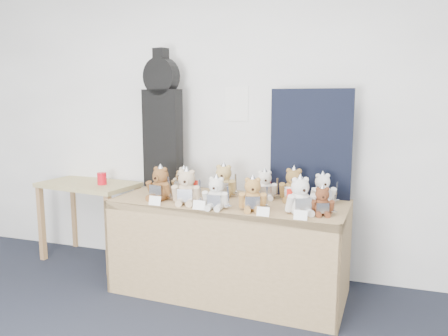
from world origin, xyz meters
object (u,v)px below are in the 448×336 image
(teddy_front_left, at_px, (187,188))
(teddy_back_centre_right, at_px, (265,186))
(teddy_back_far_left, at_px, (181,182))
(guitar_case, at_px, (162,121))
(teddy_front_end, at_px, (322,202))
(teddy_back_end, at_px, (323,190))
(teddy_front_far_right, at_px, (300,197))
(teddy_back_centre_left, at_px, (223,182))
(red_cup, at_px, (102,179))
(side_table, at_px, (89,196))
(teddy_back_right, at_px, (294,186))
(teddy_front_centre, at_px, (216,194))
(teddy_front_right, at_px, (253,195))
(teddy_back_left, at_px, (183,181))
(display_table, at_px, (226,223))
(teddy_front_far_left, at_px, (160,185))

(teddy_front_left, distance_m, teddy_back_centre_right, 0.64)
(teddy_back_far_left, bearing_deg, guitar_case, 155.57)
(teddy_front_end, distance_m, teddy_back_end, 0.33)
(teddy_front_far_right, distance_m, teddy_back_end, 0.36)
(teddy_front_end, distance_m, teddy_back_centre_left, 0.89)
(teddy_front_left, xyz_separation_m, teddy_back_centre_right, (0.52, 0.36, -0.02))
(red_cup, distance_m, teddy_front_end, 2.11)
(side_table, relative_size, teddy_back_right, 3.28)
(red_cup, relative_size, teddy_front_left, 0.37)
(red_cup, distance_m, teddy_front_centre, 1.40)
(teddy_front_end, bearing_deg, teddy_back_end, 82.36)
(teddy_front_right, relative_size, teddy_back_left, 1.12)
(guitar_case, xyz_separation_m, teddy_front_centre, (0.71, -0.58, -0.49))
(guitar_case, relative_size, teddy_back_centre_left, 4.06)
(display_table, height_order, teddy_back_right, teddy_back_right)
(teddy_back_right, relative_size, teddy_back_end, 1.10)
(teddy_front_far_left, xyz_separation_m, teddy_front_end, (1.28, -0.07, -0.03))
(red_cup, relative_size, teddy_front_end, 0.50)
(teddy_back_far_left, bearing_deg, teddy_front_far_right, -13.19)
(teddy_back_centre_left, bearing_deg, teddy_back_centre_right, 0.91)
(teddy_front_end, xyz_separation_m, teddy_back_far_left, (-1.23, 0.37, -0.00))
(teddy_front_right, xyz_separation_m, teddy_back_end, (0.46, 0.36, -0.00))
(side_table, relative_size, teddy_front_right, 3.53)
(teddy_front_far_right, distance_m, teddy_back_far_left, 1.15)
(teddy_back_left, relative_size, teddy_back_end, 0.92)
(guitar_case, height_order, teddy_back_centre_left, guitar_case)
(teddy_front_end, relative_size, teddy_back_centre_left, 0.75)
(display_table, distance_m, teddy_back_end, 0.79)
(teddy_back_end, bearing_deg, teddy_back_left, 153.82)
(guitar_case, relative_size, teddy_back_end, 4.54)
(red_cup, relative_size, teddy_back_end, 0.42)
(display_table, bearing_deg, guitar_case, 155.15)
(teddy_front_far_left, xyz_separation_m, teddy_front_right, (0.79, -0.10, -0.01))
(teddy_front_left, bearing_deg, teddy_back_centre_left, 49.40)
(side_table, distance_m, teddy_back_far_left, 1.04)
(teddy_front_end, height_order, teddy_back_centre_left, teddy_back_centre_left)
(teddy_front_left, height_order, teddy_front_far_right, teddy_front_left)
(teddy_back_centre_left, relative_size, teddy_back_far_left, 1.41)
(teddy_back_left, bearing_deg, side_table, -159.44)
(teddy_front_left, relative_size, teddy_back_centre_right, 1.16)
(side_table, xyz_separation_m, red_cup, (0.18, -0.04, 0.18))
(guitar_case, height_order, teddy_back_far_left, guitar_case)
(teddy_back_end, bearing_deg, red_cup, 153.07)
(teddy_front_far_left, distance_m, teddy_back_centre_right, 0.84)
(red_cup, bearing_deg, teddy_front_far_right, -13.11)
(red_cup, xyz_separation_m, teddy_front_centre, (1.31, -0.50, 0.05))
(teddy_front_left, bearing_deg, teddy_back_right, 13.94)
(teddy_back_left, bearing_deg, teddy_front_far_right, 5.88)
(teddy_front_left, relative_size, teddy_front_right, 1.10)
(teddy_back_right, bearing_deg, teddy_front_right, -119.52)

